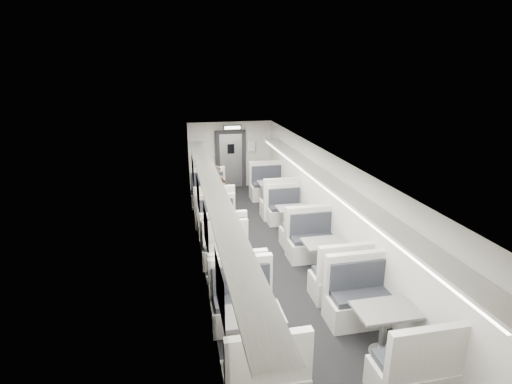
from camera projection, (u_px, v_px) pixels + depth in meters
name	position (u px, v px, depth m)	size (l,w,h in m)	color
room	(270.00, 212.00, 8.86)	(3.24, 12.24, 2.64)	black
booth_left_a	(211.00, 202.00, 11.93)	(1.12, 2.26, 1.21)	white
booth_left_b	(221.00, 234.00, 9.78)	(1.01, 2.04, 1.09)	white
booth_left_c	(230.00, 264.00, 8.24)	(1.08, 2.19, 1.17)	white
booth_left_d	(252.00, 335.00, 6.06)	(1.12, 2.26, 1.21)	white
booth_right_a	(274.00, 194.00, 12.58)	(1.15, 2.33, 1.25)	white
booth_right_b	(293.00, 220.00, 10.65)	(1.02, 2.07, 1.11)	white
booth_right_c	(325.00, 258.00, 8.47)	(1.11, 2.25, 1.20)	white
booth_right_d	(383.00, 331.00, 6.16)	(1.13, 2.29, 1.22)	white
passenger	(217.00, 192.00, 11.64)	(0.57, 0.38, 1.57)	black
window_a	(193.00, 171.00, 11.69)	(0.02, 1.18, 0.84)	black
window_b	(198.00, 194.00, 9.64)	(0.02, 1.18, 0.84)	black
window_c	(206.00, 229.00, 7.59)	(0.02, 1.18, 0.84)	black
window_d	(220.00, 290.00, 5.54)	(0.02, 1.18, 0.84)	black
luggage_rack_left	(214.00, 189.00, 8.12)	(0.46, 10.40, 0.09)	white
luggage_rack_right	(329.00, 182.00, 8.60)	(0.46, 10.40, 0.09)	white
vestibule_door	(231.00, 160.00, 14.44)	(1.10, 0.13, 2.10)	black
exit_sign	(232.00, 127.00, 13.60)	(0.62, 0.12, 0.16)	black
wall_notice	(251.00, 146.00, 14.43)	(0.32, 0.02, 0.40)	silver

